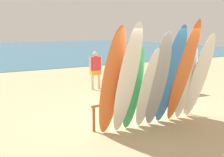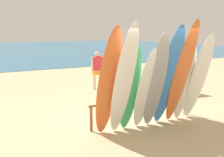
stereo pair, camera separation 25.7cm
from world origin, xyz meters
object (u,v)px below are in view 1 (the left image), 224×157
(surfboard_orange_0, at_px, (112,83))
(surfboard_orange_6, at_px, (183,73))
(beach_chair_red, at_px, (187,83))
(surfboard_white_7, at_px, (186,83))
(surfboard_rack, at_px, (144,103))
(surfboard_blue_5, at_px, (170,77))
(beach_chair_striped, at_px, (170,87))
(surfboard_white_3, at_px, (148,89))
(surfboard_grey_4, at_px, (158,81))
(beachgoer_strolling, at_px, (119,69))
(surfboard_green_2, at_px, (133,89))
(surfboard_white_1, at_px, (127,81))
(surfboard_white_8, at_px, (199,77))
(beach_chair_blue, at_px, (171,78))
(beachgoer_photographing, at_px, (96,68))

(surfboard_orange_0, relative_size, surfboard_orange_6, 0.93)
(beach_chair_red, bearing_deg, surfboard_white_7, -132.59)
(surfboard_orange_0, height_order, surfboard_orange_6, surfboard_orange_6)
(surfboard_rack, height_order, surfboard_blue_5, surfboard_blue_5)
(surfboard_orange_0, height_order, beach_chair_striped, surfboard_orange_0)
(surfboard_rack, height_order, surfboard_white_3, surfboard_white_3)
(surfboard_grey_4, distance_m, beachgoer_strolling, 3.94)
(surfboard_green_2, distance_m, beach_chair_red, 4.88)
(surfboard_green_2, relative_size, surfboard_grey_4, 0.86)
(surfboard_white_1, bearing_deg, surfboard_white_7, 3.75)
(surfboard_rack, bearing_deg, surfboard_grey_4, -94.36)
(surfboard_green_2, distance_m, beach_chair_striped, 3.71)
(surfboard_grey_4, xyz_separation_m, beachgoer_strolling, (1.18, 3.76, -0.23))
(surfboard_blue_5, relative_size, surfboard_white_8, 1.09)
(surfboard_green_2, bearing_deg, beach_chair_red, 28.03)
(surfboard_grey_4, bearing_deg, surfboard_rack, 91.24)
(surfboard_orange_0, bearing_deg, beach_chair_blue, 31.27)
(surfboard_rack, relative_size, surfboard_white_1, 1.13)
(surfboard_green_2, height_order, surfboard_blue_5, surfboard_blue_5)
(beachgoer_photographing, bearing_deg, beach_chair_blue, 150.98)
(surfboard_white_8, distance_m, beach_chair_blue, 4.52)
(surfboard_grey_4, distance_m, beach_chair_red, 4.44)
(surfboard_green_2, relative_size, surfboard_orange_6, 0.76)
(surfboard_white_7, bearing_deg, surfboard_rack, 157.67)
(surfboard_white_1, height_order, surfboard_orange_6, surfboard_orange_6)
(surfboard_blue_5, xyz_separation_m, surfboard_white_7, (0.66, 0.11, -0.23))
(beachgoer_photographing, height_order, beach_chair_red, beachgoer_photographing)
(surfboard_white_3, bearing_deg, surfboard_white_8, -6.69)
(surfboard_orange_6, relative_size, beachgoer_strolling, 1.65)
(surfboard_white_7, height_order, beachgoer_strolling, surfboard_white_7)
(surfboard_blue_5, relative_size, surfboard_orange_6, 0.96)
(surfboard_white_7, xyz_separation_m, beachgoer_photographing, (-0.21, 4.96, -0.16))
(beachgoer_strolling, xyz_separation_m, beach_chair_blue, (2.63, -0.00, -0.57))
(beach_chair_blue, bearing_deg, surfboard_white_1, -157.97)
(surfboard_grey_4, bearing_deg, surfboard_white_8, 5.54)
(surfboard_white_3, relative_size, beach_chair_blue, 2.63)
(surfboard_white_3, bearing_deg, surfboard_green_2, 166.85)
(surfboard_rack, bearing_deg, surfboard_white_7, -26.93)
(surfboard_orange_0, bearing_deg, surfboard_green_2, 1.29)
(surfboard_orange_6, relative_size, beachgoer_photographing, 1.80)
(surfboard_green_2, relative_size, surfboard_blue_5, 0.80)
(surfboard_blue_5, bearing_deg, beach_chair_striped, 49.78)
(surfboard_orange_0, xyz_separation_m, surfboard_white_1, (0.31, -0.14, 0.04))
(surfboard_grey_4, height_order, beach_chair_blue, surfboard_grey_4)
(surfboard_grey_4, relative_size, beachgoer_strolling, 1.47)
(surfboard_orange_6, bearing_deg, surfboard_white_7, 25.87)
(beachgoer_photographing, distance_m, beach_chair_red, 3.74)
(surfboard_rack, height_order, beachgoer_strolling, beachgoer_strolling)
(surfboard_orange_0, bearing_deg, beachgoer_strolling, 51.77)
(beach_chair_blue, bearing_deg, surfboard_orange_6, -145.25)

